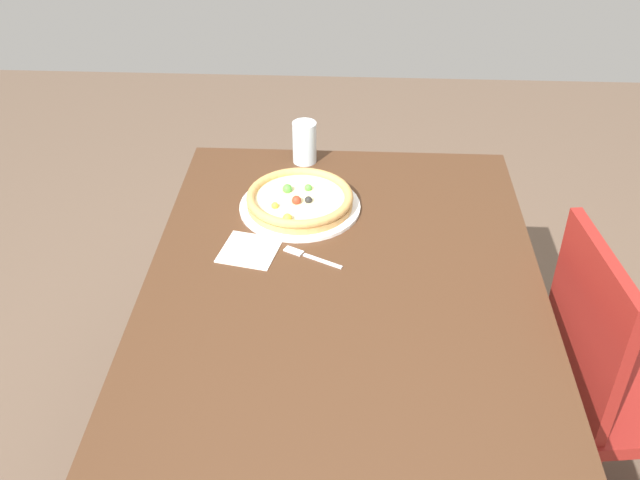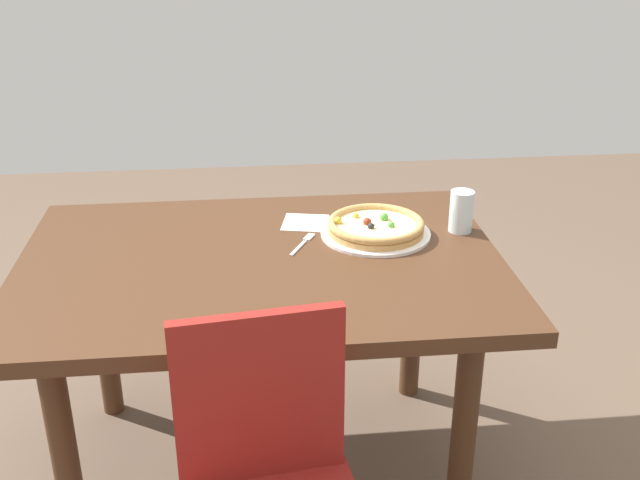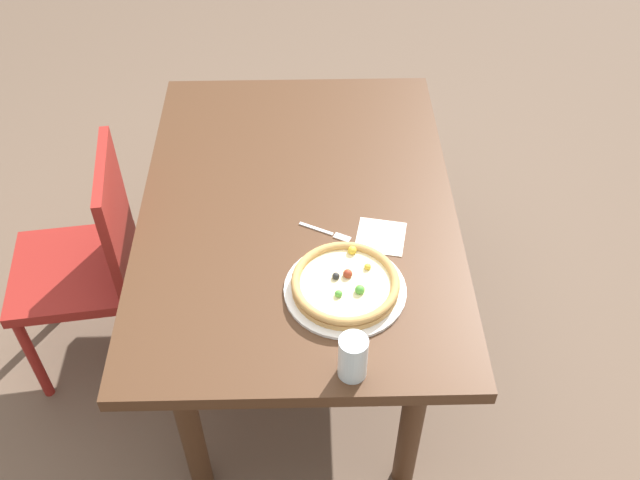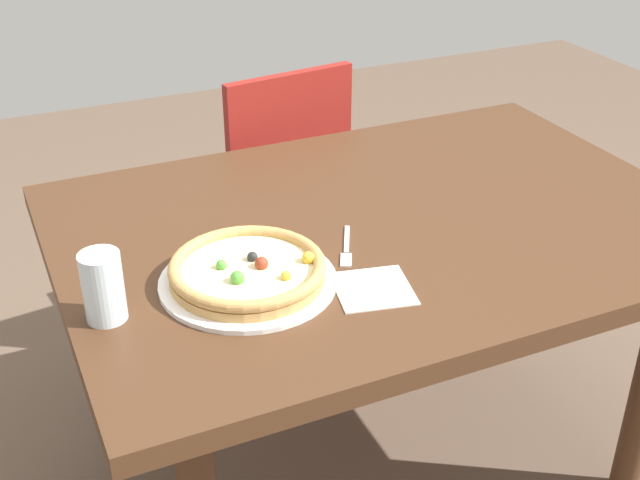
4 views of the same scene
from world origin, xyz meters
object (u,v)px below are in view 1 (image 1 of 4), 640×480
at_px(plate, 300,207).
at_px(pizza, 300,199).
at_px(dining_table, 343,319).
at_px(chair_near, 617,377).
at_px(napkin, 250,250).
at_px(fork, 308,256).
at_px(drinking_glass, 305,142).

height_order(plate, pizza, pizza).
bearing_deg(dining_table, chair_near, -90.70).
bearing_deg(napkin, pizza, -29.14).
height_order(chair_near, fork, chair_near).
xyz_separation_m(pizza, drinking_glass, (0.27, 0.00, 0.03)).
xyz_separation_m(pizza, fork, (-0.22, -0.04, -0.03)).
height_order(dining_table, plate, plate).
height_order(fork, napkin, fork).
distance_m(chair_near, pizza, 0.94).
bearing_deg(dining_table, drinking_glass, 12.16).
xyz_separation_m(dining_table, fork, (0.13, 0.09, 0.09)).
bearing_deg(chair_near, plate, -121.10).
xyz_separation_m(fork, napkin, (0.02, 0.15, -0.00)).
xyz_separation_m(chair_near, plate, (0.36, 0.83, 0.25)).
relative_size(chair_near, pizza, 2.97).
bearing_deg(drinking_glass, fork, -175.19).
bearing_deg(dining_table, pizza, 20.03).
distance_m(dining_table, fork, 0.19).
bearing_deg(pizza, chair_near, -113.73).
distance_m(pizza, fork, 0.23).
height_order(chair_near, plate, chair_near).
bearing_deg(chair_near, napkin, -106.88).
bearing_deg(fork, dining_table, 152.01).
xyz_separation_m(dining_table, plate, (0.36, 0.13, 0.09)).
distance_m(plate, fork, 0.23).
bearing_deg(chair_near, dining_table, -98.04).
bearing_deg(napkin, plate, -29.16).
height_order(pizza, napkin, pizza).
bearing_deg(drinking_glass, plate, -179.00).
height_order(pizza, fork, pizza).
height_order(dining_table, napkin, napkin).
distance_m(dining_table, chair_near, 0.72).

